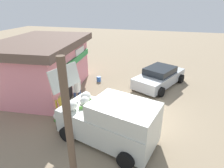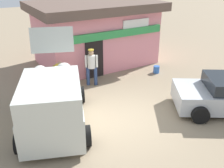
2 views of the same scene
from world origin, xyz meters
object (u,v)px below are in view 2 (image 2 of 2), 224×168
at_px(vendor_standing, 91,65).
at_px(paint_bucket, 156,69).
at_px(customer_bending, 56,75).
at_px(unloaded_banana_pile, 58,85).
at_px(delivery_van, 53,101).
at_px(storefront_bar, 95,32).

relative_size(vendor_standing, paint_bucket, 4.70).
relative_size(customer_bending, unloaded_banana_pile, 1.48).
distance_m(delivery_van, paint_bucket, 6.29).
height_order(storefront_bar, unloaded_banana_pile, storefront_bar).
bearing_deg(delivery_van, vendor_standing, 47.95).
distance_m(customer_bending, paint_bucket, 5.07).
xyz_separation_m(delivery_van, vendor_standing, (2.28, 2.53, 0.01)).
height_order(delivery_van, customer_bending, delivery_van).
bearing_deg(customer_bending, unloaded_banana_pile, 73.00).
xyz_separation_m(vendor_standing, unloaded_banana_pile, (-1.50, 0.24, -0.77)).
bearing_deg(paint_bucket, storefront_bar, 127.10).
bearing_deg(customer_bending, storefront_bar, 44.52).
xyz_separation_m(delivery_van, paint_bucket, (5.73, 2.49, -0.76)).
bearing_deg(customer_bending, delivery_van, -105.46).
xyz_separation_m(customer_bending, paint_bucket, (5.04, -0.00, -0.60)).
xyz_separation_m(unloaded_banana_pile, paint_bucket, (4.95, -0.28, -0.01)).
height_order(delivery_van, vendor_standing, delivery_van).
distance_m(vendor_standing, unloaded_banana_pile, 1.71).
relative_size(customer_bending, paint_bucket, 3.47).
relative_size(storefront_bar, vendor_standing, 4.11).
xyz_separation_m(delivery_van, unloaded_banana_pile, (0.77, 2.77, -0.75)).
height_order(storefront_bar, delivery_van, storefront_bar).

